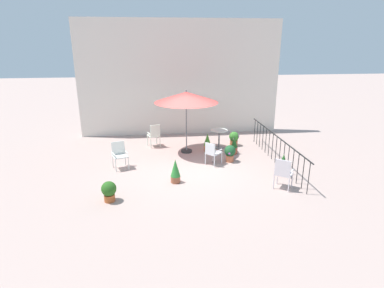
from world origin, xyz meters
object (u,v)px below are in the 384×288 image
patio_chair_0 (283,172)px  potted_plant_1 (283,164)px  patio_chair_2 (154,134)px  potted_plant_6 (109,191)px  patio_chair_3 (212,152)px  potted_plant_3 (175,171)px  potted_plant_5 (230,152)px  cafe_table_0 (219,136)px  patio_chair_1 (119,153)px  potted_plant_4 (234,138)px  potted_plant_0 (234,145)px  potted_plant_2 (207,142)px  patio_umbrella_0 (186,97)px

patio_chair_0 → potted_plant_1: size_ratio=1.32×
patio_chair_2 → potted_plant_6: size_ratio=1.66×
patio_chair_3 → potted_plant_6: size_ratio=1.43×
potted_plant_3 → potted_plant_5: size_ratio=1.23×
cafe_table_0 → patio_chair_1: 4.21m
cafe_table_0 → potted_plant_4: 0.77m
patio_chair_0 → potted_plant_4: size_ratio=1.60×
cafe_table_0 → potted_plant_4: size_ratio=1.29×
potted_plant_0 → potted_plant_2: bearing=155.9°
potted_plant_1 → potted_plant_4: size_ratio=1.21×
potted_plant_5 → patio_umbrella_0: bearing=140.2°
patio_umbrella_0 → potted_plant_6: bearing=-123.7°
patio_chair_1 → patio_chair_2: patio_chair_2 is taller
potted_plant_4 → potted_plant_3: bearing=-128.9°
cafe_table_0 → potted_plant_1: size_ratio=1.06×
potted_plant_1 → potted_plant_2: (-2.10, 2.60, 0.01)m
potted_plant_3 → potted_plant_6: (-1.90, -1.01, -0.06)m
potted_plant_5 → patio_chair_3: bearing=-162.6°
cafe_table_0 → patio_chair_0: size_ratio=0.80×
potted_plant_1 → potted_plant_6: 5.61m
potted_plant_4 → patio_chair_0: bearing=-84.3°
patio_chair_3 → potted_plant_0: patio_chair_3 is taller
patio_chair_2 → potted_plant_6: 4.78m
potted_plant_0 → patio_chair_2: bearing=158.1°
potted_plant_1 → potted_plant_3: size_ratio=0.95×
cafe_table_0 → potted_plant_0: size_ratio=1.06×
cafe_table_0 → potted_plant_5: bearing=-86.6°
potted_plant_2 → potted_plant_4: 1.37m
patio_umbrella_0 → patio_chair_0: 4.71m
potted_plant_4 → patio_chair_3: bearing=-122.7°
potted_plant_2 → potted_plant_3: (-1.48, -2.79, 0.01)m
patio_chair_3 → potted_plant_1: size_ratio=1.15×
patio_chair_0 → potted_plant_2: (-1.66, 3.64, -0.18)m
patio_chair_3 → patio_umbrella_0: bearing=118.4°
potted_plant_3 → cafe_table_0: bearing=57.1°
patio_chair_1 → potted_plant_4: bearing=23.0°
potted_plant_6 → potted_plant_0: bearing=37.6°
patio_chair_0 → potted_plant_6: 5.05m
patio_chair_1 → patio_chair_0: bearing=-24.5°
potted_plant_2 → potted_plant_5: 1.39m
patio_chair_2 → potted_plant_2: bearing=-20.9°
potted_plant_2 → patio_umbrella_0: bearing=-179.5°
potted_plant_1 → potted_plant_5: potted_plant_1 is taller
potted_plant_0 → potted_plant_4: potted_plant_0 is taller
patio_chair_3 → potted_plant_2: (0.06, 1.46, -0.10)m
patio_chair_3 → potted_plant_2: patio_chair_3 is taller
patio_chair_0 → patio_chair_2: size_ratio=0.99×
patio_chair_0 → potted_plant_1: bearing=67.1°
patio_chair_2 → potted_plant_0: 3.34m
potted_plant_5 → potted_plant_6: 4.76m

